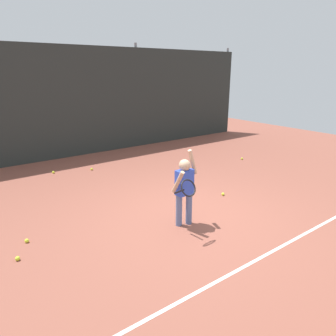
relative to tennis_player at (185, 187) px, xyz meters
name	(u,v)px	position (x,y,z in m)	size (l,w,h in m)	color
ground_plane	(191,216)	(0.33, 0.20, -0.73)	(20.00, 20.00, 0.00)	brown
court_line_baseline	(264,256)	(0.33, -1.46, -0.72)	(9.00, 0.05, 0.00)	white
back_fence_windscreen	(76,102)	(0.33, 5.70, 0.95)	(13.62, 0.08, 3.35)	#282D2B
fence_post_2	(137,96)	(2.55, 5.76, 1.03)	(0.09, 0.09, 3.50)	slate
fence_post_3	(225,91)	(6.99, 5.76, 1.03)	(0.09, 0.09, 3.50)	slate
tennis_player	(185,187)	(0.00, 0.00, 0.00)	(0.70, 0.59, 1.35)	slate
tennis_ball_0	(92,169)	(-0.05, 3.95, -0.69)	(0.07, 0.07, 0.07)	#CCE033
tennis_ball_1	(27,241)	(-2.40, 1.03, -0.69)	(0.07, 0.07, 0.07)	#CCE033
tennis_ball_2	(242,159)	(4.10, 2.19, -0.69)	(0.07, 0.07, 0.07)	#CCE033
tennis_ball_3	(53,172)	(-0.98, 4.30, -0.69)	(0.07, 0.07, 0.07)	#CCE033
tennis_ball_4	(187,191)	(1.01, 1.12, -0.69)	(0.07, 0.07, 0.07)	#CCE033
tennis_ball_5	(223,194)	(1.55, 0.54, -0.69)	(0.07, 0.07, 0.07)	#CCE033
tennis_ball_6	(18,258)	(-2.62, 0.59, -0.69)	(0.07, 0.07, 0.07)	#CCE033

